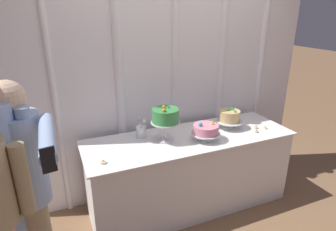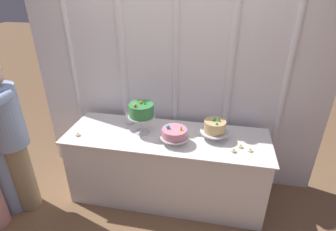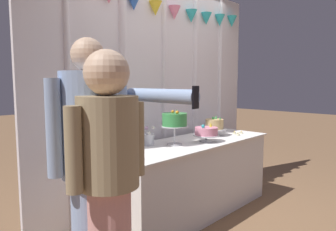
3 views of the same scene
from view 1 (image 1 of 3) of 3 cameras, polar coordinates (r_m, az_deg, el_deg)
name	(u,v)px [view 1 (image 1 of 3)]	position (r m, az deg, el deg)	size (l,w,h in m)	color
ground_plane	(193,209)	(3.15, 4.97, -18.20)	(24.00, 24.00, 0.00)	#846042
draped_curtain	(173,73)	(3.01, 0.99, 8.64)	(3.25, 0.15, 2.56)	white
cake_table	(189,172)	(2.99, 4.31, -11.18)	(2.09, 0.69, 0.79)	white
cake_display_leftmost	(165,117)	(2.62, -0.53, -0.26)	(0.28, 0.28, 0.36)	silver
cake_display_center	(206,130)	(2.72, 7.60, -2.88)	(0.28, 0.28, 0.20)	silver
cake_display_rightmost	(230,117)	(3.02, 12.27, -0.24)	(0.28, 0.28, 0.24)	silver
flower_vase	(141,130)	(2.78, -5.44, -3.02)	(0.10, 0.11, 0.20)	silver
tealight_far_left	(103,162)	(2.40, -12.90, -9.15)	(0.05, 0.05, 0.04)	beige
tealight_near_left	(256,131)	(3.03, 17.26, -3.05)	(0.05, 0.05, 0.04)	beige
tealight_near_right	(256,127)	(3.13, 17.19, -2.28)	(0.04, 0.04, 0.04)	beige
tealight_far_right	(265,128)	(3.15, 18.88, -2.36)	(0.05, 0.05, 0.03)	beige
guest_man_pink_jacket	(0,192)	(2.08, -30.77, -13.04)	(0.50, 0.37, 1.68)	#93ADD6
guest_girl_blue_dress	(25,187)	(2.11, -26.78, -12.71)	(0.46, 0.78, 1.60)	#9E8966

